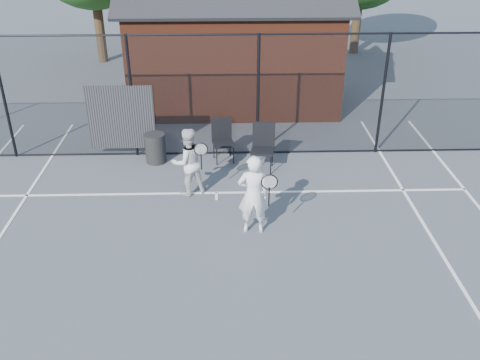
{
  "coord_description": "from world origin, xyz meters",
  "views": [
    {
      "loc": [
        0.22,
        -7.15,
        5.78
      ],
      "look_at": [
        0.47,
        1.54,
        1.1
      ],
      "focal_mm": 40.0,
      "sensor_mm": 36.0,
      "label": 1
    }
  ],
  "objects_px": {
    "player_front": "(253,195)",
    "waste_bin": "(156,148)",
    "clubhouse": "(234,49)",
    "chair_left": "(223,142)",
    "chair_right": "(263,149)",
    "player_back": "(188,162)"
  },
  "relations": [
    {
      "from": "player_front",
      "to": "waste_bin",
      "type": "relative_size",
      "value": 2.23
    },
    {
      "from": "clubhouse",
      "to": "chair_left",
      "type": "xyz_separation_m",
      "value": [
        -0.34,
        -4.4,
        -1.1
      ]
    },
    {
      "from": "player_front",
      "to": "waste_bin",
      "type": "distance_m",
      "value": 3.82
    },
    {
      "from": "chair_right",
      "to": "clubhouse",
      "type": "bearing_deg",
      "value": 106.27
    },
    {
      "from": "chair_left",
      "to": "chair_right",
      "type": "distance_m",
      "value": 1.04
    },
    {
      "from": "clubhouse",
      "to": "waste_bin",
      "type": "relative_size",
      "value": 9.03
    },
    {
      "from": "clubhouse",
      "to": "chair_left",
      "type": "distance_m",
      "value": 4.55
    },
    {
      "from": "clubhouse",
      "to": "chair_left",
      "type": "bearing_deg",
      "value": -94.45
    },
    {
      "from": "clubhouse",
      "to": "player_back",
      "type": "height_order",
      "value": "clubhouse"
    },
    {
      "from": "player_front",
      "to": "waste_bin",
      "type": "height_order",
      "value": "player_front"
    },
    {
      "from": "player_front",
      "to": "chair_right",
      "type": "height_order",
      "value": "player_front"
    },
    {
      "from": "chair_left",
      "to": "chair_right",
      "type": "relative_size",
      "value": 0.94
    },
    {
      "from": "player_front",
      "to": "chair_left",
      "type": "bearing_deg",
      "value": 100.29
    },
    {
      "from": "player_back",
      "to": "chair_left",
      "type": "distance_m",
      "value": 1.75
    },
    {
      "from": "clubhouse",
      "to": "player_front",
      "type": "xyz_separation_m",
      "value": [
        0.22,
        -7.49,
        -0.8
      ]
    },
    {
      "from": "player_front",
      "to": "chair_right",
      "type": "bearing_deg",
      "value": 82.33
    },
    {
      "from": "chair_right",
      "to": "waste_bin",
      "type": "distance_m",
      "value": 2.6
    },
    {
      "from": "chair_left",
      "to": "chair_right",
      "type": "height_order",
      "value": "chair_right"
    },
    {
      "from": "clubhouse",
      "to": "chair_right",
      "type": "bearing_deg",
      "value": -83.39
    },
    {
      "from": "player_back",
      "to": "chair_right",
      "type": "xyz_separation_m",
      "value": [
        1.66,
        1.07,
        -0.21
      ]
    },
    {
      "from": "waste_bin",
      "to": "player_front",
      "type": "bearing_deg",
      "value": -54.57
    },
    {
      "from": "chair_left",
      "to": "waste_bin",
      "type": "distance_m",
      "value": 1.65
    }
  ]
}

